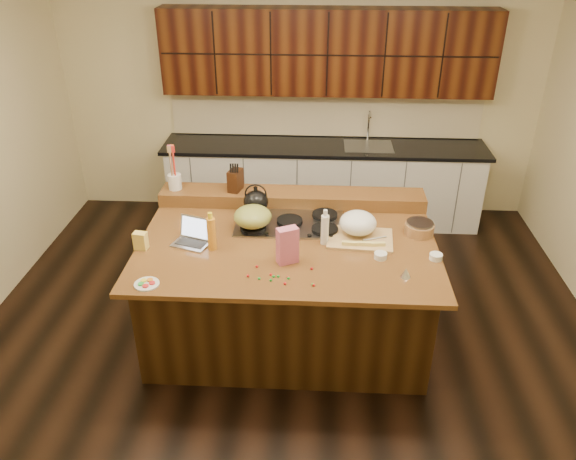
{
  "coord_description": "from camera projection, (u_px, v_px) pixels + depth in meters",
  "views": [
    {
      "loc": [
        0.22,
        -3.92,
        3.21
      ],
      "look_at": [
        0.0,
        0.05,
        1.0
      ],
      "focal_mm": 35.0,
      "sensor_mm": 36.0,
      "label": 1
    }
  ],
  "objects": [
    {
      "name": "room",
      "position": [
        288.0,
        194.0,
        4.33
      ],
      "size": [
        5.52,
        5.02,
        2.72
      ],
      "color": "black",
      "rests_on": "ground"
    },
    {
      "name": "island",
      "position": [
        288.0,
        288.0,
        4.76
      ],
      "size": [
        2.4,
        1.6,
        0.92
      ],
      "color": "black",
      "rests_on": "ground"
    },
    {
      "name": "back_ledge",
      "position": [
        292.0,
        197.0,
        5.12
      ],
      "size": [
        2.4,
        0.3,
        0.12
      ],
      "primitive_type": "cube",
      "color": "black",
      "rests_on": "island"
    },
    {
      "name": "cooktop",
      "position": [
        290.0,
        222.0,
        4.79
      ],
      "size": [
        0.92,
        0.52,
        0.05
      ],
      "color": "gray",
      "rests_on": "island"
    },
    {
      "name": "back_counter",
      "position": [
        325.0,
        140.0,
        6.44
      ],
      "size": [
        3.7,
        0.66,
        2.4
      ],
      "color": "silver",
      "rests_on": "ground"
    },
    {
      "name": "kettle",
      "position": [
        256.0,
        201.0,
        4.86
      ],
      "size": [
        0.24,
        0.24,
        0.2
      ],
      "primitive_type": "ellipsoid",
      "rotation": [
        0.0,
        0.0,
        0.11
      ],
      "color": "black",
      "rests_on": "cooktop"
    },
    {
      "name": "green_bowl",
      "position": [
        253.0,
        217.0,
        4.64
      ],
      "size": [
        0.38,
        0.38,
        0.17
      ],
      "primitive_type": "ellipsoid",
      "rotation": [
        0.0,
        0.0,
        0.23
      ],
      "color": "olive",
      "rests_on": "cooktop"
    },
    {
      "name": "laptop",
      "position": [
        193.0,
        236.0,
        4.51
      ],
      "size": [
        0.34,
        0.3,
        0.2
      ],
      "rotation": [
        0.0,
        0.0,
        -0.32
      ],
      "color": "#B7B7BC",
      "rests_on": "island"
    },
    {
      "name": "oil_bottle",
      "position": [
        211.0,
        234.0,
        4.38
      ],
      "size": [
        0.09,
        0.09,
        0.27
      ],
      "primitive_type": "cylinder",
      "rotation": [
        0.0,
        0.0,
        -0.42
      ],
      "color": "orange",
      "rests_on": "island"
    },
    {
      "name": "vinegar_bottle",
      "position": [
        325.0,
        230.0,
        4.46
      ],
      "size": [
        0.08,
        0.08,
        0.25
      ],
      "primitive_type": "cylinder",
      "rotation": [
        0.0,
        0.0,
        -0.25
      ],
      "color": "silver",
      "rests_on": "island"
    },
    {
      "name": "wooden_tray",
      "position": [
        358.0,
        227.0,
        4.57
      ],
      "size": [
        0.55,
        0.44,
        0.21
      ],
      "rotation": [
        0.0,
        0.0,
        -0.08
      ],
      "color": "tan",
      "rests_on": "island"
    },
    {
      "name": "ramekin_a",
      "position": [
        381.0,
        256.0,
        4.31
      ],
      "size": [
        0.11,
        0.11,
        0.04
      ],
      "primitive_type": "cylinder",
      "rotation": [
        0.0,
        0.0,
        -0.11
      ],
      "color": "white",
      "rests_on": "island"
    },
    {
      "name": "ramekin_b",
      "position": [
        436.0,
        257.0,
        4.3
      ],
      "size": [
        0.12,
        0.12,
        0.04
      ],
      "primitive_type": "cylinder",
      "rotation": [
        0.0,
        0.0,
        -0.22
      ],
      "color": "white",
      "rests_on": "island"
    },
    {
      "name": "ramekin_c",
      "position": [
        411.0,
        229.0,
        4.68
      ],
      "size": [
        0.12,
        0.12,
        0.04
      ],
      "primitive_type": "cylinder",
      "rotation": [
        0.0,
        0.0,
        -0.25
      ],
      "color": "white",
      "rests_on": "island"
    },
    {
      "name": "strainer_bowl",
      "position": [
        419.0,
        229.0,
        4.63
      ],
      "size": [
        0.32,
        0.32,
        0.09
      ],
      "primitive_type": "cylinder",
      "rotation": [
        0.0,
        0.0,
        -0.42
      ],
      "color": "#996B3F",
      "rests_on": "island"
    },
    {
      "name": "kitchen_timer",
      "position": [
        406.0,
        273.0,
        4.08
      ],
      "size": [
        0.11,
        0.11,
        0.07
      ],
      "primitive_type": "cone",
      "rotation": [
        0.0,
        0.0,
        -0.41
      ],
      "color": "silver",
      "rests_on": "island"
    },
    {
      "name": "pink_bag",
      "position": [
        287.0,
        245.0,
        4.2
      ],
      "size": [
        0.18,
        0.14,
        0.29
      ],
      "primitive_type": "cube",
      "rotation": [
        0.0,
        0.0,
        0.45
      ],
      "color": "#C55D79",
      "rests_on": "island"
    },
    {
      "name": "candy_plate",
      "position": [
        147.0,
        284.0,
        4.0
      ],
      "size": [
        0.19,
        0.19,
        0.01
      ],
      "primitive_type": "cylinder",
      "rotation": [
        0.0,
        0.0,
        0.04
      ],
      "color": "white",
      "rests_on": "island"
    },
    {
      "name": "package_box",
      "position": [
        141.0,
        241.0,
        4.41
      ],
      "size": [
        0.11,
        0.09,
        0.14
      ],
      "primitive_type": "cube",
      "rotation": [
        0.0,
        0.0,
        -0.14
      ],
      "color": "#F6D257",
      "rests_on": "island"
    },
    {
      "name": "utensil_crock",
      "position": [
        175.0,
        182.0,
        5.11
      ],
      "size": [
        0.15,
        0.15,
        0.14
      ],
      "primitive_type": "cylinder",
      "rotation": [
        0.0,
        0.0,
        -0.26
      ],
      "color": "white",
      "rests_on": "back_ledge"
    },
    {
      "name": "knife_block",
      "position": [
        235.0,
        180.0,
        5.07
      ],
      "size": [
        0.14,
        0.18,
        0.2
      ],
      "primitive_type": "cube",
      "rotation": [
        0.0,
        0.0,
        -0.27
      ],
      "color": "black",
      "rests_on": "back_ledge"
    },
    {
      "name": "gumdrop_0",
      "position": [
        248.0,
        276.0,
        4.09
      ],
      "size": [
        0.02,
        0.02,
        0.02
      ],
      "primitive_type": "ellipsoid",
      "color": "red",
      "rests_on": "island"
    },
    {
      "name": "gumdrop_1",
      "position": [
        278.0,
        276.0,
        4.08
      ],
      "size": [
        0.02,
        0.02,
        0.02
      ],
      "primitive_type": "ellipsoid",
      "color": "#198C26",
      "rests_on": "island"
    },
    {
      "name": "gumdrop_2",
      "position": [
        288.0,
        277.0,
        4.07
      ],
      "size": [
        0.02,
        0.02,
        0.02
      ],
      "primitive_type": "ellipsoid",
      "color": "red",
      "rests_on": "island"
    },
    {
      "name": "gumdrop_3",
      "position": [
        271.0,
        280.0,
        4.04
      ],
      "size": [
        0.02,
        0.02,
        0.02
      ],
      "primitive_type": "ellipsoid",
      "color": "#198C26",
      "rests_on": "island"
    },
    {
      "name": "gumdrop_4",
      "position": [
        312.0,
        269.0,
        4.17
      ],
      "size": [
        0.02,
        0.02,
        0.02
      ],
      "primitive_type": "ellipsoid",
      "color": "red",
      "rests_on": "island"
    },
    {
      "name": "gumdrop_5",
      "position": [
        313.0,
        284.0,
        3.99
      ],
      "size": [
        0.02,
        0.02,
        0.02
      ],
      "primitive_type": "ellipsoid",
      "color": "#198C26",
      "rests_on": "island"
    },
    {
      "name": "gumdrop_6",
      "position": [
        285.0,
        284.0,
        4.0
      ],
      "size": [
        0.02,
        0.02,
        0.02
      ],
      "primitive_type": "ellipsoid",
      "color": "red",
      "rests_on": "island"
    },
    {
      "name": "gumdrop_7",
      "position": [
        274.0,
        276.0,
        4.08
      ],
      "size": [
        0.02,
        0.02,
        0.02
      ],
      "primitive_type": "ellipsoid",
      "color": "#198C26",
      "rests_on": "island"
    },
    {
      "name": "gumdrop_8",
      "position": [
        314.0,
        285.0,
        3.98
      ],
      "size": [
        0.02,
        0.02,
        0.02
      ],
      "primitive_type": "ellipsoid",
      "color": "red",
      "rests_on": "island"
    },
    {
      "name": "gumdrop_9",
      "position": [
        288.0,
        278.0,
        4.06
      ],
      "size": [
        0.02,
        0.02,
        0.02
      ],
      "primitive_type": "ellipsoid",
      "color": "#198C26",
      "rests_on": "island"
    },
    {
      "name": "gumdrop_10",
      "position": [
        257.0,
        266.0,
        4.2
      ],
      "size": [
        0.02,
        0.02,
        0.02
      ],
      "primitive_type": "ellipsoid",
      "color": "red",
      "rests_on": "island"
    },
    {
      "name": "gumdrop_11",
      "position": [
        259.0,
        278.0,
        4.06
      ],
      "size": [
        0.02,
        0.02,
        0.02
      ],
      "primitive_type": "ellipsoid",
      "color": "#198C26",
      "rests_on": "island"
    },
    {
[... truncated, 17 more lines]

